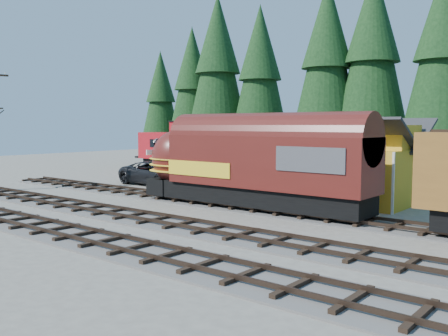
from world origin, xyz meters
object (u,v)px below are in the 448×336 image
Objects in this scene: depot at (321,153)px; caboose at (178,148)px; locomotive at (243,167)px; pickup_truck_b at (167,173)px; pickup_truck_a at (157,173)px.

depot reaches higher than caboose.
pickup_truck_b is at bearing 153.84° from locomotive.
pickup_truck_a is 1.78m from pickup_truck_b.
locomotive is 2.81× the size of pickup_truck_b.
pickup_truck_b is at bearing 22.07° from pickup_truck_a.
locomotive is 1.65× the size of caboose.
locomotive is 14.27m from pickup_truck_b.
caboose is 1.70× the size of pickup_truck_b.
depot is 0.84× the size of locomotive.
pickup_truck_a is at bearing 159.36° from locomotive.
depot is at bearing -78.94° from pickup_truck_a.
depot is 13.89m from pickup_truck_a.
caboose is at bearing 159.91° from depot.
caboose is 1.35× the size of pickup_truck_a.
caboose is 11.77m from pickup_truck_a.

